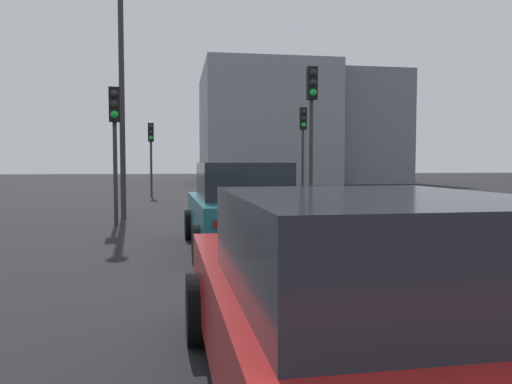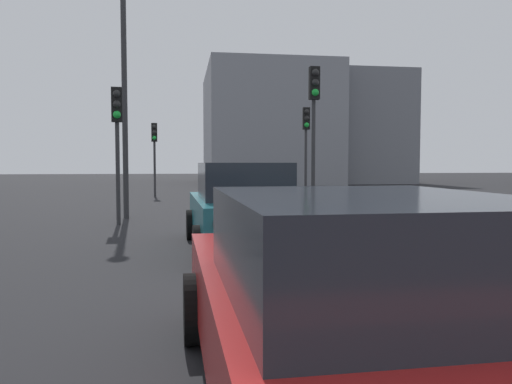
{
  "view_description": "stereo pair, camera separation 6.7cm",
  "coord_description": "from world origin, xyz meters",
  "px_view_note": "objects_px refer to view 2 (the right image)",
  "views": [
    {
      "loc": [
        0.67,
        1.08,
        1.63
      ],
      "look_at": [
        7.72,
        -0.04,
        1.21
      ],
      "focal_mm": 34.47,
      "sensor_mm": 36.0,
      "label": 1
    },
    {
      "loc": [
        0.66,
        1.02,
        1.63
      ],
      "look_at": [
        7.72,
        -0.04,
        1.21
      ],
      "focal_mm": 34.47,
      "sensor_mm": 36.0,
      "label": 2
    }
  ],
  "objects_px": {
    "car_teal_lead": "(242,208)",
    "traffic_light_far_left": "(154,144)",
    "traffic_light_near_right": "(117,126)",
    "street_lamp_kerbside": "(124,65)",
    "traffic_light_near_left": "(314,111)",
    "traffic_light_far_right": "(306,134)",
    "car_red_second": "(355,311)"
  },
  "relations": [
    {
      "from": "traffic_light_far_left",
      "to": "traffic_light_far_right",
      "type": "distance_m",
      "value": 7.88
    },
    {
      "from": "traffic_light_near_right",
      "to": "traffic_light_near_left",
      "type": "bearing_deg",
      "value": 83.59
    },
    {
      "from": "traffic_light_near_left",
      "to": "traffic_light_far_left",
      "type": "xyz_separation_m",
      "value": [
        11.03,
        4.98,
        -0.49
      ]
    },
    {
      "from": "traffic_light_far_left",
      "to": "traffic_light_far_right",
      "type": "height_order",
      "value": "traffic_light_far_right"
    },
    {
      "from": "street_lamp_kerbside",
      "to": "car_teal_lead",
      "type": "bearing_deg",
      "value": -154.21
    },
    {
      "from": "car_teal_lead",
      "to": "traffic_light_near_left",
      "type": "distance_m",
      "value": 5.38
    },
    {
      "from": "car_teal_lead",
      "to": "traffic_light_far_right",
      "type": "xyz_separation_m",
      "value": [
        10.61,
        -3.95,
        2.05
      ]
    },
    {
      "from": "traffic_light_near_left",
      "to": "traffic_light_near_right",
      "type": "height_order",
      "value": "traffic_light_near_left"
    },
    {
      "from": "traffic_light_near_left",
      "to": "traffic_light_near_right",
      "type": "relative_size",
      "value": 1.19
    },
    {
      "from": "car_teal_lead",
      "to": "traffic_light_near_right",
      "type": "xyz_separation_m",
      "value": [
        4.12,
        2.8,
        1.83
      ]
    },
    {
      "from": "traffic_light_far_right",
      "to": "traffic_light_near_right",
      "type": "bearing_deg",
      "value": -42.08
    },
    {
      "from": "car_teal_lead",
      "to": "traffic_light_far_right",
      "type": "height_order",
      "value": "traffic_light_far_right"
    },
    {
      "from": "street_lamp_kerbside",
      "to": "car_red_second",
      "type": "bearing_deg",
      "value": -167.25
    },
    {
      "from": "traffic_light_near_left",
      "to": "traffic_light_far_left",
      "type": "distance_m",
      "value": 12.12
    },
    {
      "from": "street_lamp_kerbside",
      "to": "traffic_light_far_left",
      "type": "bearing_deg",
      "value": -1.95
    },
    {
      "from": "traffic_light_near_right",
      "to": "street_lamp_kerbside",
      "type": "distance_m",
      "value": 2.49
    },
    {
      "from": "car_red_second",
      "to": "traffic_light_near_left",
      "type": "height_order",
      "value": "traffic_light_near_left"
    },
    {
      "from": "traffic_light_near_left",
      "to": "street_lamp_kerbside",
      "type": "distance_m",
      "value": 5.72
    },
    {
      "from": "traffic_light_near_left",
      "to": "street_lamp_kerbside",
      "type": "height_order",
      "value": "street_lamp_kerbside"
    },
    {
      "from": "traffic_light_far_right",
      "to": "street_lamp_kerbside",
      "type": "bearing_deg",
      "value": -50.07
    },
    {
      "from": "traffic_light_near_right",
      "to": "street_lamp_kerbside",
      "type": "xyz_separation_m",
      "value": [
        1.62,
        -0.02,
        1.89
      ]
    },
    {
      "from": "car_teal_lead",
      "to": "car_red_second",
      "type": "relative_size",
      "value": 0.91
    },
    {
      "from": "car_red_second",
      "to": "traffic_light_near_right",
      "type": "xyz_separation_m",
      "value": [
        10.44,
        2.75,
        1.9
      ]
    },
    {
      "from": "traffic_light_near_right",
      "to": "traffic_light_far_left",
      "type": "distance_m",
      "value": 11.07
    },
    {
      "from": "traffic_light_far_right",
      "to": "street_lamp_kerbside",
      "type": "height_order",
      "value": "street_lamp_kerbside"
    },
    {
      "from": "car_teal_lead",
      "to": "traffic_light_far_left",
      "type": "xyz_separation_m",
      "value": [
        15.19,
        2.45,
        1.81
      ]
    },
    {
      "from": "car_red_second",
      "to": "traffic_light_far_left",
      "type": "xyz_separation_m",
      "value": [
        21.51,
        2.41,
        1.88
      ]
    },
    {
      "from": "car_teal_lead",
      "to": "traffic_light_near_left",
      "type": "bearing_deg",
      "value": -33.11
    },
    {
      "from": "traffic_light_near_right",
      "to": "traffic_light_far_left",
      "type": "relative_size",
      "value": 1.01
    },
    {
      "from": "car_teal_lead",
      "to": "traffic_light_far_right",
      "type": "distance_m",
      "value": 11.5
    },
    {
      "from": "car_teal_lead",
      "to": "traffic_light_far_left",
      "type": "height_order",
      "value": "traffic_light_far_left"
    },
    {
      "from": "traffic_light_near_left",
      "to": "traffic_light_far_right",
      "type": "distance_m",
      "value": 6.61
    }
  ]
}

